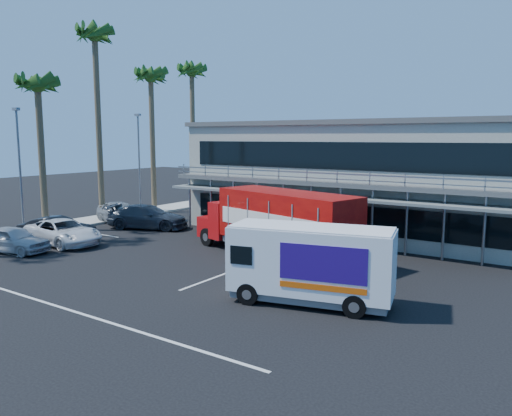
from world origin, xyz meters
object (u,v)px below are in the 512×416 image
Objects in this scene: red_truck at (277,221)px; parked_car_b at (58,229)px; white_van at (311,263)px; parked_car_a at (13,239)px.

red_truck is 2.39× the size of parked_car_b.
red_truck is 7.46m from white_van.
parked_car_b is (-18.12, 1.61, -0.84)m from white_van.
red_truck reaches higher than parked_car_a.
parked_car_b is at bearing -1.61° from parked_car_a.
white_van is at bearing -34.19° from red_truck.
parked_car_b is at bearing -148.83° from red_truck.
white_van is at bearing -119.79° from parked_car_b.
parked_car_b is at bearing 161.40° from white_van.
red_truck is at bearing 117.89° from white_van.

